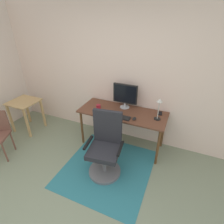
# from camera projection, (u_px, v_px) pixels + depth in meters

# --- Properties ---
(wall_back) EXTENTS (6.00, 0.10, 2.60)m
(wall_back) POSITION_uv_depth(u_px,v_px,m) (123.00, 75.00, 3.30)
(wall_back) COLOR beige
(wall_back) RESTS_ON ground
(area_rug) EXTENTS (1.42, 1.49, 0.01)m
(area_rug) POSITION_uv_depth(u_px,v_px,m) (107.00, 168.00, 3.02)
(area_rug) COLOR #2B717E
(area_rug) RESTS_ON ground
(desk) EXTENTS (1.59, 0.64, 0.75)m
(desk) POSITION_uv_depth(u_px,v_px,m) (122.00, 115.00, 3.24)
(desk) COLOR brown
(desk) RESTS_ON ground
(monitor) EXTENTS (0.46, 0.18, 0.46)m
(monitor) POSITION_uv_depth(u_px,v_px,m) (125.00, 95.00, 3.22)
(monitor) COLOR #B2B2B7
(monitor) RESTS_ON desk
(keyboard) EXTENTS (0.43, 0.13, 0.02)m
(keyboard) POSITION_uv_depth(u_px,v_px,m) (118.00, 116.00, 3.04)
(keyboard) COLOR black
(keyboard) RESTS_ON desk
(computer_mouse) EXTENTS (0.06, 0.10, 0.03)m
(computer_mouse) POSITION_uv_depth(u_px,v_px,m) (134.00, 119.00, 2.96)
(computer_mouse) COLOR black
(computer_mouse) RESTS_ON desk
(coffee_cup) EXTENTS (0.08, 0.08, 0.09)m
(coffee_cup) POSITION_uv_depth(u_px,v_px,m) (98.00, 107.00, 3.27)
(coffee_cup) COLOR maroon
(coffee_cup) RESTS_ON desk
(cell_phone) EXTENTS (0.09, 0.15, 0.01)m
(cell_phone) POSITION_uv_depth(u_px,v_px,m) (160.00, 113.00, 3.14)
(cell_phone) COLOR black
(cell_phone) RESTS_ON desk
(desk_lamp) EXTENTS (0.11, 0.11, 0.38)m
(desk_lamp) POSITION_uv_depth(u_px,v_px,m) (159.00, 105.00, 2.85)
(desk_lamp) COLOR black
(desk_lamp) RESTS_ON desk
(office_chair) EXTENTS (0.59, 0.53, 1.07)m
(office_chair) POSITION_uv_depth(u_px,v_px,m) (105.00, 150.00, 2.78)
(office_chair) COLOR slate
(office_chair) RESTS_ON ground
(side_table) EXTENTS (0.56, 0.54, 0.70)m
(side_table) POSITION_uv_depth(u_px,v_px,m) (25.00, 107.00, 3.78)
(side_table) COLOR tan
(side_table) RESTS_ON ground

